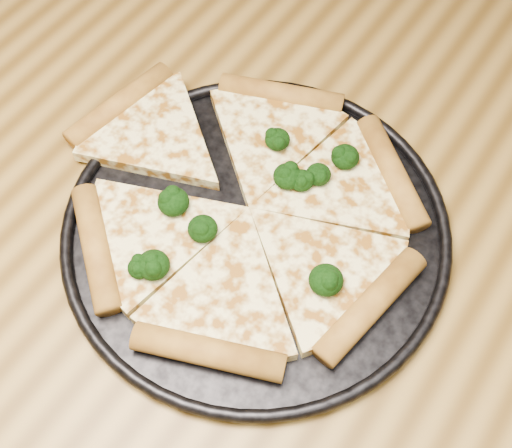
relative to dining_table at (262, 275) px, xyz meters
The scene contains 5 objects.
ground 0.66m from the dining_table, ahead, with size 4.00×4.00×0.00m, color brown.
dining_table is the anchor object (origin of this frame).
pizza_pan 0.10m from the dining_table, 144.45° to the right, with size 0.37×0.37×0.02m.
pizza 0.11m from the dining_table, 165.00° to the left, with size 0.37×0.34×0.03m.
broccoli_florets 0.12m from the dining_table, 168.59° to the left, with size 0.19×0.23×0.02m.
Camera 1 is at (0.18, -0.27, 1.31)m, focal length 47.66 mm.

